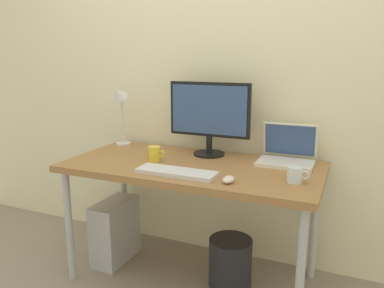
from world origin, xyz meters
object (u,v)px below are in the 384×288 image
at_px(laptop, 287,153).
at_px(wastebasket, 230,262).
at_px(desk, 192,174).
at_px(mouse, 228,179).
at_px(desk_lamp, 119,102).
at_px(keyboard, 176,172).
at_px(monitor, 209,114).
at_px(coffee_mug, 155,154).
at_px(glass_cup, 295,175).
at_px(computer_tower, 115,231).

height_order(laptop, wastebasket, laptop).
distance_m(desk, mouse, 0.40).
xyz_separation_m(desk_lamp, keyboard, (0.66, -0.46, -0.30)).
bearing_deg(monitor, coffee_mug, -133.74).
height_order(laptop, keyboard, laptop).
xyz_separation_m(keyboard, coffee_mug, (-0.24, 0.20, 0.03)).
relative_size(laptop, coffee_mug, 2.94).
bearing_deg(laptop, glass_cup, -74.18).
height_order(mouse, coffee_mug, coffee_mug).
distance_m(keyboard, computer_tower, 0.83).
bearing_deg(computer_tower, laptop, 12.75).
relative_size(desk, desk_lamp, 3.44).
xyz_separation_m(laptop, computer_tower, (-1.08, -0.24, -0.60)).
xyz_separation_m(monitor, wastebasket, (0.23, -0.21, -0.86)).
relative_size(desk, coffee_mug, 13.78).
height_order(desk_lamp, computer_tower, desk_lamp).
bearing_deg(coffee_mug, keyboard, -39.24).
height_order(glass_cup, computer_tower, glass_cup).
bearing_deg(glass_cup, desk, 169.77).
bearing_deg(glass_cup, mouse, -156.26).
bearing_deg(monitor, mouse, -58.98).
relative_size(mouse, wastebasket, 0.30).
relative_size(coffee_mug, wastebasket, 0.36).
bearing_deg(glass_cup, coffee_mug, 174.57).
bearing_deg(laptop, computer_tower, -167.25).
bearing_deg(laptop, monitor, -178.23).
bearing_deg(wastebasket, laptop, 40.53).
bearing_deg(wastebasket, desk_lamp, 166.62).
distance_m(monitor, keyboard, 0.52).
xyz_separation_m(desk, desk_lamp, (-0.65, 0.23, 0.37)).
height_order(laptop, desk_lamp, desk_lamp).
height_order(desk_lamp, coffee_mug, desk_lamp).
bearing_deg(desk, glass_cup, -10.23).
relative_size(glass_cup, wastebasket, 0.36).
bearing_deg(desk_lamp, computer_tower, -70.81).
xyz_separation_m(desk_lamp, coffee_mug, (0.42, -0.26, -0.26)).
xyz_separation_m(laptop, glass_cup, (0.10, -0.36, -0.02)).
bearing_deg(computer_tower, coffee_mug, -5.69).
relative_size(keyboard, computer_tower, 1.05).
height_order(mouse, computer_tower, mouse).
distance_m(laptop, wastebasket, 0.75).
relative_size(mouse, computer_tower, 0.21).
xyz_separation_m(laptop, keyboard, (-0.50, -0.47, -0.05)).
bearing_deg(coffee_mug, laptop, 20.51).
relative_size(monitor, glass_cup, 4.83).
relative_size(laptop, desk_lamp, 0.73).
relative_size(desk_lamp, mouse, 4.85).
relative_size(desk, keyboard, 3.41).
bearing_deg(laptop, coffee_mug, -159.49).
bearing_deg(wastebasket, keyboard, -134.15).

